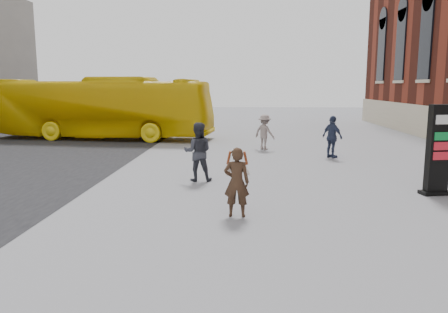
{
  "coord_description": "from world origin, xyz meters",
  "views": [
    {
      "loc": [
        -0.6,
        -9.54,
        2.91
      ],
      "look_at": [
        -1.1,
        0.94,
        1.2
      ],
      "focal_mm": 35.0,
      "sensor_mm": 36.0,
      "label": 1
    }
  ],
  "objects_px": {
    "bus": "(102,108)",
    "woman": "(237,181)",
    "info_pylon": "(438,150)",
    "pedestrian_c": "(332,137)",
    "pedestrian_b": "(265,132)",
    "pedestrian_a": "(198,152)"
  },
  "relations": [
    {
      "from": "bus",
      "to": "woman",
      "type": "bearing_deg",
      "value": -145.03
    },
    {
      "from": "info_pylon",
      "to": "pedestrian_c",
      "type": "distance_m",
      "value": 6.19
    },
    {
      "from": "pedestrian_c",
      "to": "pedestrian_b",
      "type": "bearing_deg",
      "value": 14.33
    },
    {
      "from": "info_pylon",
      "to": "bus",
      "type": "relative_size",
      "value": 0.2
    },
    {
      "from": "info_pylon",
      "to": "pedestrian_c",
      "type": "relative_size",
      "value": 1.42
    },
    {
      "from": "bus",
      "to": "pedestrian_b",
      "type": "relative_size",
      "value": 7.52
    },
    {
      "from": "pedestrian_a",
      "to": "pedestrian_c",
      "type": "height_order",
      "value": "pedestrian_a"
    },
    {
      "from": "info_pylon",
      "to": "bus",
      "type": "distance_m",
      "value": 17.62
    },
    {
      "from": "pedestrian_b",
      "to": "info_pylon",
      "type": "bearing_deg",
      "value": 155.69
    },
    {
      "from": "info_pylon",
      "to": "woman",
      "type": "relative_size",
      "value": 1.54
    },
    {
      "from": "info_pylon",
      "to": "woman",
      "type": "xyz_separation_m",
      "value": [
        -5.32,
        -2.25,
        -0.4
      ]
    },
    {
      "from": "info_pylon",
      "to": "pedestrian_b",
      "type": "distance_m",
      "value": 9.21
    },
    {
      "from": "pedestrian_a",
      "to": "pedestrian_b",
      "type": "relative_size",
      "value": 1.13
    },
    {
      "from": "pedestrian_a",
      "to": "pedestrian_c",
      "type": "xyz_separation_m",
      "value": [
        4.97,
        4.56,
        -0.05
      ]
    },
    {
      "from": "pedestrian_b",
      "to": "pedestrian_c",
      "type": "relative_size",
      "value": 0.94
    },
    {
      "from": "pedestrian_b",
      "to": "pedestrian_a",
      "type": "bearing_deg",
      "value": 109.13
    },
    {
      "from": "woman",
      "to": "pedestrian_c",
      "type": "height_order",
      "value": "pedestrian_c"
    },
    {
      "from": "pedestrian_b",
      "to": "pedestrian_c",
      "type": "height_order",
      "value": "pedestrian_c"
    },
    {
      "from": "pedestrian_c",
      "to": "bus",
      "type": "bearing_deg",
      "value": 26.49
    },
    {
      "from": "bus",
      "to": "pedestrian_a",
      "type": "relative_size",
      "value": 6.68
    },
    {
      "from": "info_pylon",
      "to": "pedestrian_b",
      "type": "relative_size",
      "value": 1.51
    },
    {
      "from": "woman",
      "to": "bus",
      "type": "relative_size",
      "value": 0.13
    }
  ]
}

